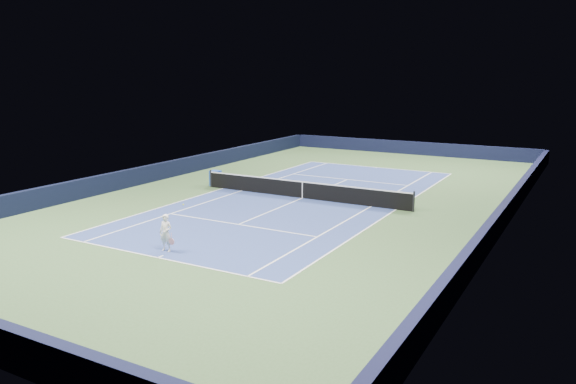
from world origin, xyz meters
The scene contains 19 objects.
ground centered at (0.00, 0.00, 0.00)m, with size 40.00×40.00×0.00m, color #38552E.
wall_far centered at (0.00, 19.82, 0.55)m, with size 22.00×0.35×1.10m, color black.
wall_right centered at (10.82, 0.00, 0.55)m, with size 0.35×40.00×1.10m, color black.
wall_left centered at (-10.82, 0.00, 0.55)m, with size 0.35×40.00×1.10m, color black.
court_surface centered at (0.00, 0.00, 0.00)m, with size 10.97×23.77×0.01m, color navy.
baseline_far centered at (0.00, 11.88, 0.01)m, with size 10.97×0.08×0.00m, color white.
baseline_near centered at (0.00, -11.88, 0.01)m, with size 10.97×0.08×0.00m, color white.
sideline_doubles_right centered at (5.49, 0.00, 0.01)m, with size 0.08×23.77×0.00m, color white.
sideline_doubles_left centered at (-5.49, 0.00, 0.01)m, with size 0.08×23.77×0.00m, color white.
sideline_singles_right centered at (4.12, 0.00, 0.01)m, with size 0.08×23.77×0.00m, color white.
sideline_singles_left centered at (-4.12, 0.00, 0.01)m, with size 0.08×23.77×0.00m, color white.
service_line_far centered at (0.00, 6.40, 0.01)m, with size 8.23×0.08×0.00m, color white.
service_line_near centered at (0.00, -6.40, 0.01)m, with size 8.23×0.08×0.00m, color white.
center_service_line centered at (0.00, 0.00, 0.01)m, with size 0.08×12.80×0.00m, color white.
center_mark_far centered at (0.00, 11.73, 0.01)m, with size 0.08×0.30×0.00m, color white.
center_mark_near centered at (0.00, -11.73, 0.01)m, with size 0.08×0.30×0.00m, color white.
tennis_net centered at (0.00, 0.00, 0.50)m, with size 12.90×0.10×1.07m.
sponsor_cube centered at (-6.40, 0.47, 0.48)m, with size 0.61×0.54×0.96m.
tennis_player centered at (-0.25, -11.09, 0.76)m, with size 0.74×1.24×1.74m.
Camera 1 is at (14.39, -27.32, 7.00)m, focal length 35.00 mm.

